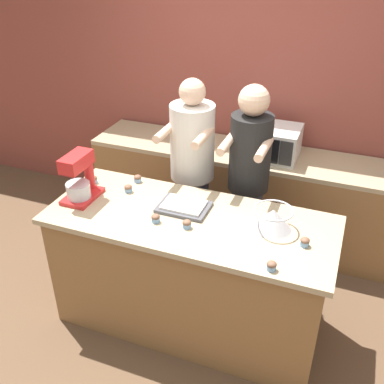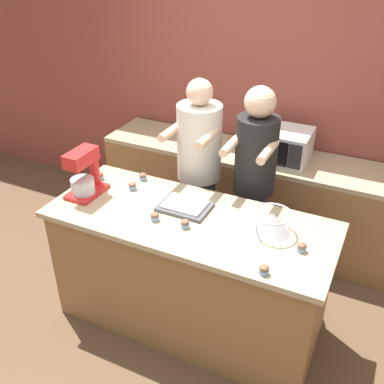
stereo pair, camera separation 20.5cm
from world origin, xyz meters
TOP-DOWN VIEW (x-y plane):
  - ground_plane at (0.00, 0.00)m, footprint 16.00×16.00m
  - back_wall at (0.00, 1.62)m, footprint 10.00×0.06m
  - island_counter at (0.00, 0.00)m, footprint 1.97×0.80m
  - back_counter at (0.00, 1.27)m, footprint 2.80×0.60m
  - person_left at (-0.24, 0.67)m, footprint 0.36×0.52m
  - person_right at (0.23, 0.67)m, footprint 0.33×0.50m
  - stand_mixer at (-0.82, -0.04)m, footprint 0.20×0.30m
  - mixing_bowl at (0.54, 0.08)m, footprint 0.26×0.26m
  - baking_tray at (-0.08, 0.09)m, footprint 0.35×0.26m
  - microwave_oven at (0.24, 1.27)m, footprint 0.54×0.40m
  - cupcake_0 at (-0.86, 0.18)m, footprint 0.06×0.06m
  - cupcake_1 at (0.02, -0.12)m, footprint 0.06×0.06m
  - cupcake_2 at (-0.56, 0.32)m, footprint 0.06×0.06m
  - cupcake_3 at (-0.55, 0.16)m, footprint 0.06×0.06m
  - cupcake_4 at (0.77, -0.03)m, footprint 0.06×0.06m
  - cupcake_5 at (0.63, -0.33)m, footprint 0.06×0.06m
  - cupcake_6 at (-0.19, -0.13)m, footprint 0.06×0.06m

SIDE VIEW (x-z plane):
  - ground_plane at x=0.00m, z-range 0.00..0.00m
  - back_counter at x=0.00m, z-range 0.00..0.89m
  - island_counter at x=0.00m, z-range 0.00..0.95m
  - person_left at x=-0.24m, z-range 0.04..1.73m
  - person_right at x=0.23m, z-range 0.06..1.75m
  - baking_tray at x=-0.08m, z-range 0.94..0.98m
  - cupcake_0 at x=-0.86m, z-range 0.95..1.00m
  - cupcake_1 at x=0.02m, z-range 0.95..1.00m
  - cupcake_2 at x=-0.56m, z-range 0.95..1.00m
  - cupcake_3 at x=-0.55m, z-range 0.95..1.00m
  - cupcake_4 at x=0.77m, z-range 0.95..1.00m
  - cupcake_5 at x=0.63m, z-range 0.95..1.00m
  - cupcake_6 at x=-0.19m, z-range 0.95..1.00m
  - microwave_oven at x=0.24m, z-range 0.89..1.15m
  - mixing_bowl at x=0.54m, z-range 0.95..1.09m
  - stand_mixer at x=-0.82m, z-range 0.92..1.28m
  - back_wall at x=0.00m, z-range 0.00..2.70m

